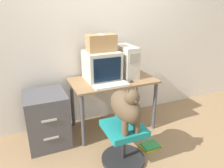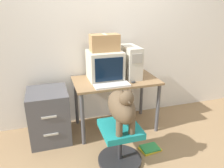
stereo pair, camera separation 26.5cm
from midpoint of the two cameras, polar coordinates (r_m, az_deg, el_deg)
ground_plane at (r=3.11m, az=5.37°, el=-14.10°), size 12.00×12.00×0.00m
wall_back at (r=3.26m, az=1.30°, el=12.42°), size 8.00×0.05×2.60m
desk at (r=3.07m, az=3.49°, el=-0.74°), size 1.17×0.65×0.76m
crt_monitor at (r=2.99m, az=0.69°, el=4.86°), size 0.45×0.42×0.39m
pc_tower at (r=3.11m, az=7.34°, el=5.76°), size 0.19×0.45×0.44m
keyboard at (r=2.79m, az=2.75°, el=-0.35°), size 0.46×0.17×0.03m
computer_mouse at (r=2.92m, az=8.16°, el=0.48°), size 0.07×0.04×0.03m
office_chair at (r=2.60m, az=5.14°, el=-15.13°), size 0.51×0.51×0.48m
dog at (r=2.32m, az=5.88°, el=-5.99°), size 0.25×0.53×0.51m
filing_cabinet at (r=3.01m, az=-13.66°, el=-8.05°), size 0.51×0.56×0.70m
cardboard_box at (r=2.92m, az=0.69°, el=10.70°), size 0.38×0.20×0.22m
book_stack_floor at (r=2.96m, az=12.55°, el=-16.20°), size 0.28×0.21×0.04m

